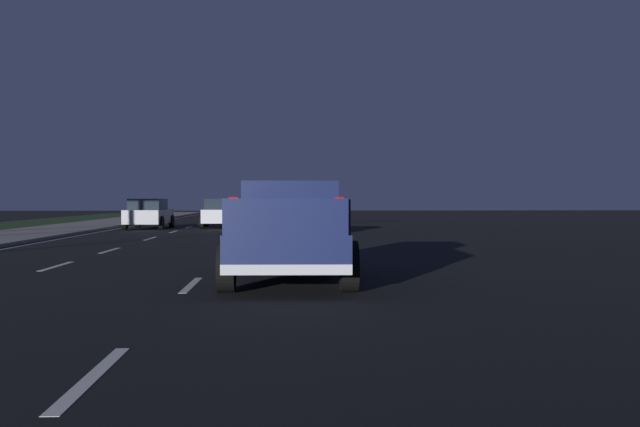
{
  "coord_description": "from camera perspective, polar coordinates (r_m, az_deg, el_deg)",
  "views": [
    {
      "loc": [
        -1.42,
        -3.39,
        1.52
      ],
      "look_at": [
        14.04,
        -4.13,
        1.22
      ],
      "focal_mm": 42.22,
      "sensor_mm": 36.0,
      "label": 1
    }
  ],
  "objects": [
    {
      "name": "sedan_silver",
      "position": [
        39.67,
        -12.85,
        0.01
      ],
      "size": [
        4.44,
        2.09,
        1.54
      ],
      "color": "#B2B5BA",
      "rests_on": "ground"
    },
    {
      "name": "pickup_truck",
      "position": [
        14.39,
        -2.27,
        -1.33
      ],
      "size": [
        5.47,
        2.38,
        1.87
      ],
      "color": "#141E4C",
      "rests_on": "ground"
    },
    {
      "name": "lane_markings",
      "position": [
        32.57,
        -14.24,
        -1.61
      ],
      "size": [
        108.78,
        7.04,
        0.01
      ],
      "color": "silver",
      "rests_on": "ground"
    },
    {
      "name": "sedan_blue",
      "position": [
        32.56,
        -2.13,
        -0.2
      ],
      "size": [
        4.41,
        2.04,
        1.54
      ],
      "color": "navy",
      "rests_on": "ground"
    },
    {
      "name": "ground",
      "position": [
        28.66,
        -9.55,
        -1.96
      ],
      "size": [
        144.0,
        144.0,
        0.0
      ],
      "primitive_type": "plane",
      "color": "black"
    },
    {
      "name": "sedan_white",
      "position": [
        40.46,
        -7.51,
        0.04
      ],
      "size": [
        4.44,
        2.09,
        1.54
      ],
      "color": "silver",
      "rests_on": "ground"
    }
  ]
}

